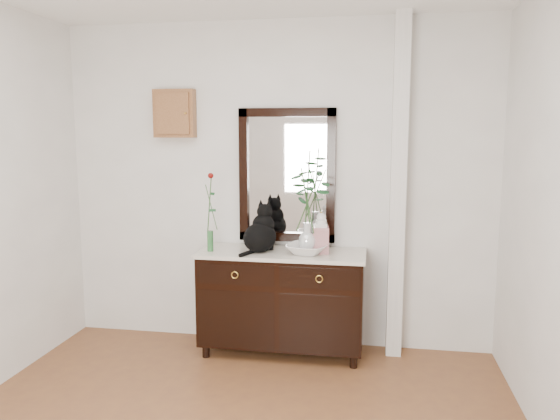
% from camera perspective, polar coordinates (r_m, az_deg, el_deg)
% --- Properties ---
extents(wall_back, '(3.60, 0.04, 2.70)m').
position_cam_1_polar(wall_back, '(4.56, -0.49, 2.52)').
color(wall_back, silver).
rests_on(wall_back, ground).
extents(pilaster, '(0.12, 0.20, 2.70)m').
position_cam_1_polar(pilaster, '(4.41, 12.22, 2.14)').
color(pilaster, silver).
rests_on(pilaster, ground).
extents(sideboard, '(1.33, 0.52, 0.82)m').
position_cam_1_polar(sideboard, '(4.47, 0.22, -9.06)').
color(sideboard, black).
rests_on(sideboard, ground).
extents(wall_mirror, '(0.80, 0.06, 1.10)m').
position_cam_1_polar(wall_mirror, '(4.52, 0.73, 3.62)').
color(wall_mirror, black).
rests_on(wall_mirror, wall_back).
extents(key_cabinet, '(0.35, 0.10, 0.40)m').
position_cam_1_polar(key_cabinet, '(4.72, -10.95, 9.87)').
color(key_cabinet, brown).
rests_on(key_cabinet, wall_back).
extents(cat, '(0.37, 0.41, 0.39)m').
position_cam_1_polar(cat, '(4.33, -2.12, -1.87)').
color(cat, black).
rests_on(cat, sideboard).
extents(lotus_bowl, '(0.38, 0.38, 0.08)m').
position_cam_1_polar(lotus_bowl, '(4.29, 2.83, -4.10)').
color(lotus_bowl, silver).
rests_on(lotus_bowl, sideboard).
extents(vase_branches, '(0.50, 0.50, 0.80)m').
position_cam_1_polar(vase_branches, '(4.22, 2.87, 0.96)').
color(vase_branches, silver).
rests_on(vase_branches, lotus_bowl).
extents(bud_vase_rose, '(0.08, 0.08, 0.64)m').
position_cam_1_polar(bud_vase_rose, '(4.37, -7.36, -0.17)').
color(bud_vase_rose, '#306C37').
rests_on(bud_vase_rose, sideboard).
extents(ginger_jar, '(0.13, 0.13, 0.33)m').
position_cam_1_polar(ginger_jar, '(4.31, 4.31, -2.33)').
color(ginger_jar, silver).
rests_on(ginger_jar, sideboard).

